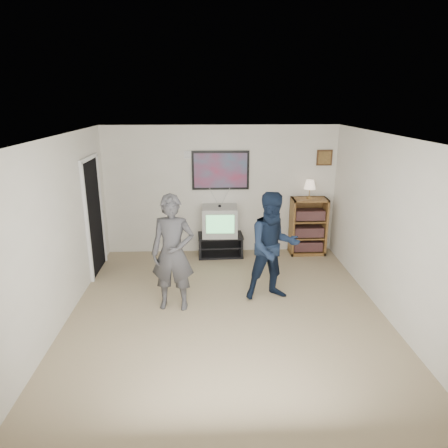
{
  "coord_description": "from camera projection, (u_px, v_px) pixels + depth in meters",
  "views": [
    {
      "loc": [
        -0.26,
        -5.12,
        2.96
      ],
      "look_at": [
        -0.01,
        0.64,
        1.15
      ],
      "focal_mm": 32.0,
      "sensor_mm": 36.0,
      "label": 1
    }
  ],
  "objects": [
    {
      "name": "room_shell",
      "position": [
        226.0,
        223.0,
        5.73
      ],
      "size": [
        4.51,
        5.0,
        2.51
      ],
      "color": "#887056",
      "rests_on": "ground"
    },
    {
      "name": "media_stand",
      "position": [
        220.0,
        245.0,
        7.84
      ],
      "size": [
        0.88,
        0.52,
        0.43
      ],
      "rotation": [
        0.0,
        0.0,
        0.04
      ],
      "color": "black",
      "rests_on": "room_shell"
    },
    {
      "name": "crt_television",
      "position": [
        220.0,
        221.0,
        7.69
      ],
      "size": [
        0.67,
        0.57,
        0.56
      ],
      "primitive_type": null,
      "rotation": [
        0.0,
        0.0,
        -0.02
      ],
      "color": "#A1A29C",
      "rests_on": "media_stand"
    },
    {
      "name": "bookshelf",
      "position": [
        308.0,
        226.0,
        7.85
      ],
      "size": [
        0.69,
        0.39,
        1.13
      ],
      "primitive_type": null,
      "color": "#543119",
      "rests_on": "room_shell"
    },
    {
      "name": "table_lamp",
      "position": [
        310.0,
        189.0,
        7.66
      ],
      "size": [
        0.22,
        0.22,
        0.35
      ],
      "primitive_type": null,
      "color": "beige",
      "rests_on": "bookshelf"
    },
    {
      "name": "person_tall",
      "position": [
        173.0,
        253.0,
        5.7
      ],
      "size": [
        0.66,
        0.47,
        1.71
      ],
      "primitive_type": "imported",
      "rotation": [
        0.0,
        0.0,
        -0.1
      ],
      "color": "#38383B",
      "rests_on": "room_shell"
    },
    {
      "name": "person_short",
      "position": [
        273.0,
        247.0,
        5.98
      ],
      "size": [
        0.91,
        0.75,
        1.68
      ],
      "primitive_type": "imported",
      "rotation": [
        0.0,
        0.0,
        0.16
      ],
      "color": "black",
      "rests_on": "room_shell"
    },
    {
      "name": "controller_left",
      "position": [
        169.0,
        220.0,
        5.77
      ],
      "size": [
        0.05,
        0.13,
        0.04
      ],
      "primitive_type": "cube",
      "rotation": [
        0.0,
        0.0,
        -0.12
      ],
      "color": "white",
      "rests_on": "person_tall"
    },
    {
      "name": "controller_right",
      "position": [
        271.0,
        234.0,
        6.12
      ],
      "size": [
        0.08,
        0.14,
        0.04
      ],
      "primitive_type": "cube",
      "rotation": [
        0.0,
        0.0,
        -0.31
      ],
      "color": "white",
      "rests_on": "person_short"
    },
    {
      "name": "poster",
      "position": [
        221.0,
        170.0,
        7.64
      ],
      "size": [
        1.1,
        0.03,
        0.75
      ],
      "primitive_type": "cube",
      "color": "black",
      "rests_on": "room_shell"
    },
    {
      "name": "air_vent",
      "position": [
        191.0,
        155.0,
        7.53
      ],
      "size": [
        0.28,
        0.02,
        0.14
      ],
      "primitive_type": "cube",
      "color": "white",
      "rests_on": "room_shell"
    },
    {
      "name": "small_picture",
      "position": [
        324.0,
        158.0,
        7.66
      ],
      "size": [
        0.3,
        0.03,
        0.3
      ],
      "primitive_type": "cube",
      "color": "#351E11",
      "rests_on": "room_shell"
    },
    {
      "name": "doorway",
      "position": [
        94.0,
        217.0,
        6.91
      ],
      "size": [
        0.03,
        0.85,
        2.0
      ],
      "primitive_type": "cube",
      "color": "black",
      "rests_on": "room_shell"
    }
  ]
}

